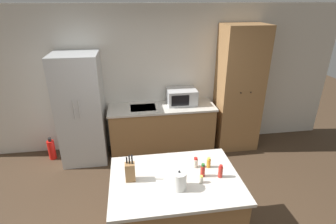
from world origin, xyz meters
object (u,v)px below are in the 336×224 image
object	(u,v)px
spice_bottle_amber_oil	(203,171)
kettle	(179,180)
spice_bottle_green_herb	(196,163)
pantry_cabinet	(239,90)
spice_bottle_pale_salt	(220,171)
knife_block	(130,171)
spice_bottle_short_red	(201,179)
fire_extinguisher	(52,149)
refrigerator	(81,109)
microwave	(182,97)
spice_bottle_tall_dark	(209,163)

from	to	relation	value
spice_bottle_amber_oil	kettle	world-z (taller)	kettle
spice_bottle_amber_oil	spice_bottle_green_herb	xyz separation A→B (m)	(-0.03, 0.17, -0.02)
pantry_cabinet	kettle	size ratio (longest dim) A/B	10.77
spice_bottle_green_herb	spice_bottle_pale_salt	world-z (taller)	spice_bottle_pale_salt
knife_block	spice_bottle_green_herb	distance (m)	0.74
knife_block	spice_bottle_short_red	xyz separation A→B (m)	(0.72, -0.15, -0.07)
kettle	knife_block	bearing A→B (deg)	157.16
fire_extinguisher	spice_bottle_amber_oil	bearing A→B (deg)	-43.77
kettle	spice_bottle_short_red	bearing A→B (deg)	11.37
refrigerator	fire_extinguisher	distance (m)	0.98
microwave	spice_bottle_pale_salt	bearing A→B (deg)	-90.55
spice_bottle_tall_dark	kettle	bearing A→B (deg)	-143.04
refrigerator	spice_bottle_amber_oil	size ratio (longest dim) A/B	12.16
pantry_cabinet	spice_bottle_pale_salt	world-z (taller)	pantry_cabinet
spice_bottle_amber_oil	spice_bottle_pale_salt	xyz separation A→B (m)	(0.18, -0.04, -0.00)
spice_bottle_pale_salt	pantry_cabinet	bearing A→B (deg)	63.33
pantry_cabinet	knife_block	xyz separation A→B (m)	(-2.00, -2.02, -0.10)
spice_bottle_green_herb	kettle	distance (m)	0.41
knife_block	fire_extinguisher	distance (m)	2.61
pantry_cabinet	kettle	world-z (taller)	pantry_cabinet
microwave	spice_bottle_green_herb	world-z (taller)	microwave
refrigerator	kettle	distance (m)	2.51
spice_bottle_short_red	spice_bottle_amber_oil	bearing A→B (deg)	66.85
spice_bottle_tall_dark	spice_bottle_amber_oil	size ratio (longest dim) A/B	0.80
spice_bottle_pale_salt	kettle	distance (m)	0.48
refrigerator	spice_bottle_pale_salt	distance (m)	2.69
refrigerator	spice_bottle_amber_oil	world-z (taller)	refrigerator
spice_bottle_tall_dark	spice_bottle_short_red	bearing A→B (deg)	-121.58
spice_bottle_tall_dark	spice_bottle_pale_salt	bearing A→B (deg)	-69.08
knife_block	fire_extinguisher	bearing A→B (deg)	124.80
pantry_cabinet	knife_block	world-z (taller)	pantry_cabinet
pantry_cabinet	spice_bottle_amber_oil	distance (m)	2.42
spice_bottle_pale_salt	spice_bottle_short_red	bearing A→B (deg)	-165.18
spice_bottle_green_herb	pantry_cabinet	bearing A→B (deg)	56.10
pantry_cabinet	fire_extinguisher	xyz separation A→B (m)	(-3.41, -0.00, -0.95)
microwave	knife_block	bearing A→B (deg)	-114.65
fire_extinguisher	kettle	bearing A→B (deg)	-49.76
spice_bottle_amber_oil	spice_bottle_pale_salt	world-z (taller)	spice_bottle_amber_oil
spice_bottle_amber_oil	spice_bottle_short_red	bearing A→B (deg)	-113.15
refrigerator	spice_bottle_pale_salt	size ratio (longest dim) A/B	12.73
refrigerator	spice_bottle_pale_salt	bearing A→B (deg)	-50.10
refrigerator	spice_bottle_amber_oil	bearing A→B (deg)	-52.66
spice_bottle_green_herb	spice_bottle_pale_salt	bearing A→B (deg)	-44.48
microwave	spice_bottle_amber_oil	xyz separation A→B (m)	(-0.20, -2.15, -0.03)
kettle	spice_bottle_amber_oil	bearing A→B (deg)	27.53
microwave	spice_bottle_amber_oil	distance (m)	2.16
knife_block	kettle	bearing A→B (deg)	-22.84
knife_block	spice_bottle_pale_salt	size ratio (longest dim) A/B	2.05
spice_bottle_short_red	fire_extinguisher	world-z (taller)	spice_bottle_short_red
spice_bottle_tall_dark	spice_bottle_green_herb	xyz separation A→B (m)	(-0.14, 0.02, -0.00)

